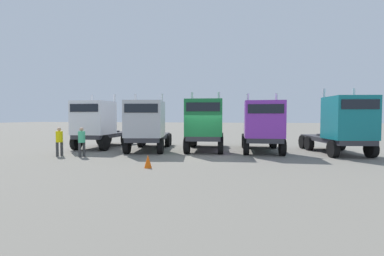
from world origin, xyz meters
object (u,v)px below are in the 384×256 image
Objects in this scene: semi_truck_green at (205,125)px; semi_truck_purple at (262,126)px; semi_truck_teal at (343,125)px; traffic_cone_near at (148,161)px; visitor_in_hivis at (59,139)px; semi_truck_white at (98,124)px; semi_truck_silver at (147,125)px; visitor_with_camera at (82,140)px.

semi_truck_green reaches higher than semi_truck_purple.
semi_truck_teal is (4.88, -0.19, 0.10)m from semi_truck_purple.
semi_truck_green is 10.07× the size of traffic_cone_near.
semi_truck_green reaches higher than visitor_in_hivis.
semi_truck_white is 4.30m from semi_truck_silver.
semi_truck_teal is at bearing 87.89° from semi_truck_white.
semi_truck_teal is 3.46× the size of visitor_with_camera.
semi_truck_teal reaches higher than semi_truck_silver.
visitor_with_camera is (1.52, 0.01, 0.01)m from visitor_in_hivis.
semi_truck_teal is at bearing 84.61° from semi_truck_green.
semi_truck_silver is 12.73m from semi_truck_teal.
semi_truck_silver is 3.81× the size of visitor_with_camera.
visitor_with_camera is at bearing -154.82° from visitor_in_hivis.
traffic_cone_near is at bearing -42.40° from semi_truck_purple.
visitor_with_camera is at bearing -52.68° from semi_truck_silver.
visitor_in_hivis is (-17.17, -3.82, -0.85)m from semi_truck_teal.
traffic_cone_near is (-1.72, -6.45, -1.53)m from semi_truck_green.
visitor_in_hivis is 7.21m from traffic_cone_near.
semi_truck_white is 0.95× the size of semi_truck_purple.
semi_truck_teal reaches higher than semi_truck_white.
traffic_cone_near is at bearing 11.08° from semi_truck_silver.
semi_truck_green reaches higher than traffic_cone_near.
traffic_cone_near is (5.18, -2.57, -0.72)m from visitor_with_camera.
visitor_with_camera is (-6.90, -3.89, -0.82)m from semi_truck_green.
semi_truck_silver reaches higher than visitor_with_camera.
visitor_with_camera is at bearing -85.95° from semi_truck_teal.
semi_truck_purple is 12.95m from visitor_in_hivis.
semi_truck_white reaches higher than visitor_in_hivis.
semi_truck_teal is 16.13m from visitor_with_camera.
visitor_in_hivis is (-4.46, -3.21, -0.79)m from semi_truck_silver.
semi_truck_green is at bearing -126.31° from visitor_with_camera.
semi_truck_purple is 10.06× the size of traffic_cone_near.
semi_truck_teal is (16.93, -0.19, -0.01)m from semi_truck_white.
semi_truck_teal is at bearing 31.35° from traffic_cone_near.
semi_truck_green is (8.18, -0.11, -0.03)m from semi_truck_white.
semi_truck_silver is (4.22, -0.80, -0.07)m from semi_truck_white.
semi_truck_purple is 4.88m from semi_truck_teal.
semi_truck_white is 3.40× the size of visitor_in_hivis.
semi_truck_silver reaches higher than semi_truck_purple.
semi_truck_purple is 3.56× the size of visitor_with_camera.
semi_truck_green is 1.00× the size of semi_truck_purple.
semi_truck_purple reaches higher than visitor_in_hivis.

